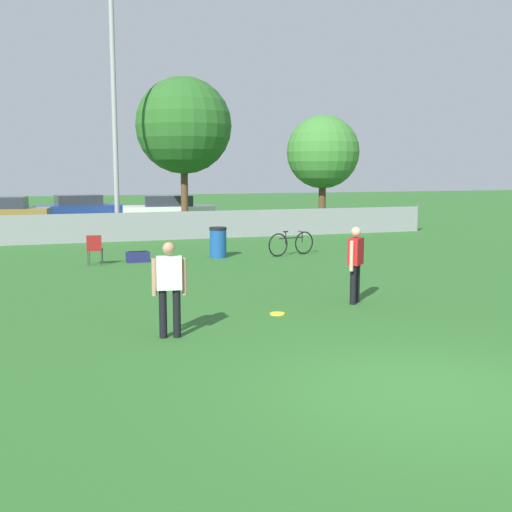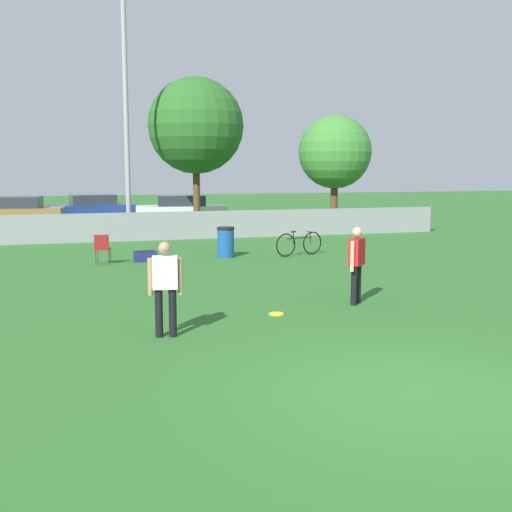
{
  "view_description": "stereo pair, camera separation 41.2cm",
  "coord_description": "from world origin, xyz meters",
  "px_view_note": "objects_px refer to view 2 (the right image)",
  "views": [
    {
      "loc": [
        -4.48,
        -6.68,
        2.8
      ],
      "look_at": [
        -0.5,
        5.36,
        1.05
      ],
      "focal_mm": 45.0,
      "sensor_mm": 36.0,
      "label": 1
    },
    {
      "loc": [
        -4.08,
        -6.8,
        2.8
      ],
      "look_at": [
        -0.5,
        5.36,
        1.05
      ],
      "focal_mm": 45.0,
      "sensor_mm": 36.0,
      "label": 2
    }
  ],
  "objects_px": {
    "parked_car_white": "(181,210)",
    "parked_car_blue": "(93,208)",
    "folding_chair_sideline": "(102,247)",
    "light_pole": "(125,90)",
    "player_receiver_white": "(165,282)",
    "gear_bag_sideline": "(145,256)",
    "parked_car_tan": "(16,212)",
    "tree_far_right": "(335,152)",
    "frisbee_disc": "(276,314)",
    "trash_bin": "(226,242)",
    "player_thrower_red": "(357,260)",
    "bicycle_sideline": "(299,244)",
    "tree_near_pole": "(196,126)"
  },
  "relations": [
    {
      "from": "parked_car_white",
      "to": "parked_car_blue",
      "type": "bearing_deg",
      "value": 151.81
    },
    {
      "from": "folding_chair_sideline",
      "to": "parked_car_blue",
      "type": "xyz_separation_m",
      "value": [
        0.37,
        15.75,
        0.16
      ]
    },
    {
      "from": "folding_chair_sideline",
      "to": "parked_car_white",
      "type": "height_order",
      "value": "parked_car_white"
    },
    {
      "from": "light_pole",
      "to": "player_receiver_white",
      "type": "height_order",
      "value": "light_pole"
    },
    {
      "from": "light_pole",
      "to": "gear_bag_sideline",
      "type": "height_order",
      "value": "light_pole"
    },
    {
      "from": "parked_car_tan",
      "to": "tree_far_right",
      "type": "bearing_deg",
      "value": -14.32
    },
    {
      "from": "frisbee_disc",
      "to": "trash_bin",
      "type": "distance_m",
      "value": 8.06
    },
    {
      "from": "player_receiver_white",
      "to": "tree_far_right",
      "type": "bearing_deg",
      "value": 68.09
    },
    {
      "from": "player_thrower_red",
      "to": "bicycle_sideline",
      "type": "distance_m",
      "value": 7.42
    },
    {
      "from": "player_thrower_red",
      "to": "parked_car_blue",
      "type": "xyz_separation_m",
      "value": [
        -4.35,
        22.83,
        -0.25
      ]
    },
    {
      "from": "light_pole",
      "to": "bicycle_sideline",
      "type": "distance_m",
      "value": 10.15
    },
    {
      "from": "tree_near_pole",
      "to": "parked_car_blue",
      "type": "bearing_deg",
      "value": 126.05
    },
    {
      "from": "tree_far_right",
      "to": "player_receiver_white",
      "type": "height_order",
      "value": "tree_far_right"
    },
    {
      "from": "tree_near_pole",
      "to": "parked_car_white",
      "type": "height_order",
      "value": "tree_near_pole"
    },
    {
      "from": "player_receiver_white",
      "to": "frisbee_disc",
      "type": "distance_m",
      "value": 2.65
    },
    {
      "from": "tree_near_pole",
      "to": "bicycle_sideline",
      "type": "relative_size",
      "value": 3.92
    },
    {
      "from": "tree_near_pole",
      "to": "gear_bag_sideline",
      "type": "height_order",
      "value": "tree_near_pole"
    },
    {
      "from": "player_thrower_red",
      "to": "folding_chair_sideline",
      "type": "distance_m",
      "value": 8.52
    },
    {
      "from": "player_receiver_white",
      "to": "parked_car_white",
      "type": "bearing_deg",
      "value": 89.23
    },
    {
      "from": "light_pole",
      "to": "tree_near_pole",
      "type": "relative_size",
      "value": 1.48
    },
    {
      "from": "tree_far_right",
      "to": "parked_car_blue",
      "type": "height_order",
      "value": "tree_far_right"
    },
    {
      "from": "gear_bag_sideline",
      "to": "parked_car_white",
      "type": "relative_size",
      "value": 0.15
    },
    {
      "from": "player_thrower_red",
      "to": "parked_car_tan",
      "type": "height_order",
      "value": "player_thrower_red"
    },
    {
      "from": "tree_near_pole",
      "to": "parked_car_white",
      "type": "bearing_deg",
      "value": 93.25
    },
    {
      "from": "player_receiver_white",
      "to": "trash_bin",
      "type": "height_order",
      "value": "player_receiver_white"
    },
    {
      "from": "light_pole",
      "to": "tree_far_right",
      "type": "bearing_deg",
      "value": 1.78
    },
    {
      "from": "player_receiver_white",
      "to": "trash_bin",
      "type": "relative_size",
      "value": 1.68
    },
    {
      "from": "light_pole",
      "to": "player_thrower_red",
      "type": "height_order",
      "value": "light_pole"
    },
    {
      "from": "frisbee_disc",
      "to": "bicycle_sideline",
      "type": "xyz_separation_m",
      "value": [
        3.31,
        7.72,
        0.37
      ]
    },
    {
      "from": "folding_chair_sideline",
      "to": "bicycle_sideline",
      "type": "bearing_deg",
      "value": -167.11
    },
    {
      "from": "folding_chair_sideline",
      "to": "gear_bag_sideline",
      "type": "distance_m",
      "value": 1.34
    },
    {
      "from": "parked_car_blue",
      "to": "parked_car_white",
      "type": "distance_m",
      "value": 5.08
    },
    {
      "from": "player_receiver_white",
      "to": "parked_car_blue",
      "type": "relative_size",
      "value": 0.35
    },
    {
      "from": "bicycle_sideline",
      "to": "folding_chair_sideline",
      "type": "bearing_deg",
      "value": 165.51
    },
    {
      "from": "gear_bag_sideline",
      "to": "bicycle_sideline",
      "type": "bearing_deg",
      "value": -0.98
    },
    {
      "from": "tree_far_right",
      "to": "player_receiver_white",
      "type": "xyz_separation_m",
      "value": [
        -9.99,
        -16.19,
        -2.55
      ]
    },
    {
      "from": "folding_chair_sideline",
      "to": "parked_car_tan",
      "type": "height_order",
      "value": "parked_car_tan"
    },
    {
      "from": "bicycle_sideline",
      "to": "trash_bin",
      "type": "bearing_deg",
      "value": 157.47
    },
    {
      "from": "player_receiver_white",
      "to": "frisbee_disc",
      "type": "xyz_separation_m",
      "value": [
        2.27,
        1.02,
        -0.91
      ]
    },
    {
      "from": "tree_near_pole",
      "to": "player_receiver_white",
      "type": "relative_size",
      "value": 4.26
    },
    {
      "from": "bicycle_sideline",
      "to": "trash_bin",
      "type": "relative_size",
      "value": 1.82
    },
    {
      "from": "light_pole",
      "to": "trash_bin",
      "type": "xyz_separation_m",
      "value": [
        2.35,
        -6.9,
        -5.35
      ]
    },
    {
      "from": "parked_car_white",
      "to": "bicycle_sideline",
      "type": "bearing_deg",
      "value": -76.36
    },
    {
      "from": "folding_chair_sideline",
      "to": "bicycle_sideline",
      "type": "distance_m",
      "value": 6.16
    },
    {
      "from": "player_receiver_white",
      "to": "gear_bag_sideline",
      "type": "xyz_separation_m",
      "value": [
        0.69,
        8.83,
        -0.77
      ]
    },
    {
      "from": "light_pole",
      "to": "bicycle_sideline",
      "type": "bearing_deg",
      "value": -56.69
    },
    {
      "from": "player_receiver_white",
      "to": "tree_near_pole",
      "type": "bearing_deg",
      "value": 86.98
    },
    {
      "from": "frisbee_disc",
      "to": "parked_car_white",
      "type": "distance_m",
      "value": 20.49
    },
    {
      "from": "folding_chair_sideline",
      "to": "parked_car_tan",
      "type": "relative_size",
      "value": 0.2
    },
    {
      "from": "player_receiver_white",
      "to": "parked_car_blue",
      "type": "xyz_separation_m",
      "value": [
        -0.2,
        24.31,
        -0.25
      ]
    }
  ]
}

